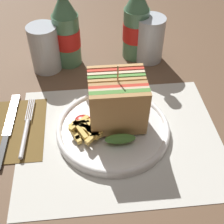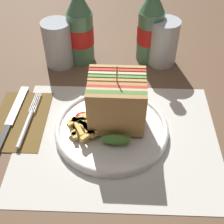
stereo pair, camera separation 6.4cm
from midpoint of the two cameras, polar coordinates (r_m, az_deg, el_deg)
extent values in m
plane|color=brown|center=(0.65, 0.93, -5.02)|extent=(4.00, 4.00, 0.00)
cube|color=silver|center=(0.65, 3.81, -4.99)|extent=(0.41, 0.33, 0.00)
cylinder|color=white|center=(0.65, 2.76, -3.44)|extent=(0.24, 0.24, 0.01)
torus|color=white|center=(0.65, 2.78, -3.02)|extent=(0.24, 0.24, 0.01)
cube|color=tan|center=(0.58, 3.90, -1.00)|extent=(0.11, 0.02, 0.11)
cube|color=#518E3D|center=(0.59, 3.90, -0.41)|extent=(0.11, 0.02, 0.11)
cube|color=beige|center=(0.60, 3.89, 0.16)|extent=(0.11, 0.02, 0.11)
cube|color=red|center=(0.60, 3.88, 0.72)|extent=(0.11, 0.02, 0.11)
cube|color=tan|center=(0.61, 3.88, 1.26)|extent=(0.11, 0.02, 0.11)
ellipsoid|color=#518E3D|center=(0.61, 3.70, -5.19)|extent=(0.06, 0.02, 0.02)
cube|color=tan|center=(0.62, 3.83, 1.49)|extent=(0.11, 0.02, 0.11)
cube|color=#518E3D|center=(0.62, 3.83, 2.13)|extent=(0.11, 0.02, 0.11)
cube|color=beige|center=(0.63, 3.83, 2.76)|extent=(0.11, 0.02, 0.11)
cube|color=red|center=(0.63, 3.84, 3.38)|extent=(0.11, 0.02, 0.11)
cube|color=tan|center=(0.64, 3.84, 3.98)|extent=(0.11, 0.02, 0.11)
ellipsoid|color=#518E3D|center=(0.64, 3.65, -1.73)|extent=(0.06, 0.02, 0.02)
cylinder|color=tan|center=(0.60, 3.94, 2.68)|extent=(0.00, 0.00, 0.14)
cube|color=#E0B756|center=(0.63, -2.02, -3.26)|extent=(0.05, 0.04, 0.01)
cube|color=#E0B756|center=(0.64, -2.75, -2.78)|extent=(0.02, 0.05, 0.01)
cube|color=#E0B756|center=(0.64, -2.17, -2.38)|extent=(0.05, 0.04, 0.01)
cube|color=#E0B756|center=(0.63, -4.32, -3.40)|extent=(0.03, 0.05, 0.01)
cube|color=#E0B756|center=(0.64, -2.45, -1.62)|extent=(0.05, 0.02, 0.01)
cube|color=#E0B756|center=(0.62, -0.26, -3.60)|extent=(0.05, 0.06, 0.01)
cube|color=#E0B756|center=(0.62, -2.26, -2.95)|extent=(0.05, 0.05, 0.01)
cube|color=#E0B756|center=(0.64, -3.41, -1.66)|extent=(0.04, 0.04, 0.01)
cube|color=#E0B756|center=(0.63, -0.97, -2.06)|extent=(0.02, 0.05, 0.01)
cube|color=#E0B756|center=(0.62, -1.28, -2.94)|extent=(0.05, 0.03, 0.01)
cube|color=#E0B756|center=(0.62, -2.00, -3.19)|extent=(0.03, 0.05, 0.01)
cube|color=#E0B756|center=(0.62, -3.38, -2.90)|extent=(0.03, 0.05, 0.01)
cube|color=#E0B756|center=(0.62, -1.06, -3.21)|extent=(0.03, 0.05, 0.01)
ellipsoid|color=maroon|center=(0.65, -2.56, -1.02)|extent=(0.03, 0.03, 0.01)
cube|color=brown|center=(0.70, -13.86, -1.49)|extent=(0.11, 0.18, 0.00)
cylinder|color=silver|center=(0.67, -13.04, -3.22)|extent=(0.01, 0.10, 0.01)
cylinder|color=silver|center=(0.73, -11.87, 1.70)|extent=(0.01, 0.07, 0.00)
cylinder|color=silver|center=(0.73, -11.57, 1.68)|extent=(0.01, 0.07, 0.00)
cylinder|color=silver|center=(0.73, -11.27, 1.67)|extent=(0.01, 0.07, 0.00)
cylinder|color=silver|center=(0.73, -10.96, 1.65)|extent=(0.01, 0.07, 0.00)
cube|color=black|center=(0.66, -16.98, -5.11)|extent=(0.02, 0.09, 0.00)
cube|color=silver|center=(0.73, -14.57, 1.15)|extent=(0.02, 0.13, 0.00)
cylinder|color=#4C7F5B|center=(0.83, -3.46, 13.41)|extent=(0.07, 0.07, 0.14)
cylinder|color=red|center=(0.83, -3.48, 13.81)|extent=(0.07, 0.07, 0.05)
cone|color=#4C7F5B|center=(0.78, -3.78, 19.63)|extent=(0.06, 0.06, 0.06)
cylinder|color=#4C7F5B|center=(0.84, 9.16, 13.54)|extent=(0.07, 0.07, 0.14)
cylinder|color=red|center=(0.84, 9.21, 13.94)|extent=(0.07, 0.07, 0.05)
cylinder|color=silver|center=(0.84, 11.63, 12.28)|extent=(0.07, 0.07, 0.12)
cylinder|color=silver|center=(0.82, -7.62, 12.18)|extent=(0.07, 0.07, 0.12)
camera|label=1|loc=(0.03, -87.13, 2.75)|focal=50.00mm
camera|label=2|loc=(0.03, 92.87, -2.75)|focal=50.00mm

